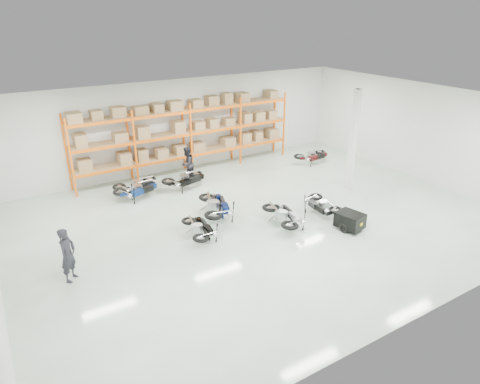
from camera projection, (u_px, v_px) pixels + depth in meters
room at (261, 165)px, 15.80m from camera, size 18.00×18.00×18.00m
pallet_rack at (187, 127)px, 20.85m from camera, size 11.28×0.98×3.62m
structural_column at (353, 141)px, 18.68m from camera, size 0.25×0.25×4.50m
moto_blue_centre at (216, 203)px, 16.63m from camera, size 1.61×2.23×1.30m
moto_silver_left at (285, 213)px, 15.91m from camera, size 1.22×2.01×1.22m
moto_black_far_left at (200, 226)px, 15.10m from camera, size 1.06×1.76×1.07m
moto_touring_right at (321, 202)px, 16.98m from camera, size 1.04×1.74×1.07m
trailer at (350, 220)px, 15.77m from camera, size 0.94×1.64×0.66m
moto_back_a at (137, 187)px, 18.38m from camera, size 1.90×1.27×1.13m
moto_back_b at (137, 182)px, 18.81m from camera, size 1.86×1.10×1.14m
moto_back_c at (185, 177)px, 19.40m from camera, size 1.94×1.20×1.17m
moto_back_d at (312, 154)px, 22.59m from camera, size 1.75×0.90×1.12m
person_left at (68, 255)px, 12.66m from camera, size 0.72×0.74×1.72m
person_back at (187, 164)px, 20.17m from camera, size 1.03×0.99×1.67m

